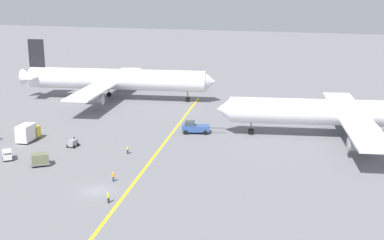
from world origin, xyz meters
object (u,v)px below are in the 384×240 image
at_px(airliner_at_gate_left, 115,80).
at_px(ground_crew_marshaller_foreground, 113,177).
at_px(pushback_tug, 195,127).
at_px(gse_gpu_cart_small, 73,143).
at_px(airliner_being_pushed, 345,113).
at_px(gse_catering_truck_tall, 28,132).
at_px(gse_baggage_cart_trailing, 7,155).
at_px(gse_container_dolly_flat, 40,159).
at_px(ground_crew_ramp_agent_by_cones, 108,197).
at_px(ground_crew_wing_walker_right, 128,150).

relative_size(airliner_at_gate_left, ground_crew_marshaller_foreground, 33.66).
distance_m(pushback_tug, gse_gpu_cart_small, 25.37).
relative_size(airliner_being_pushed, gse_catering_truck_tall, 8.32).
bearing_deg(pushback_tug, airliner_being_pushed, 11.69).
height_order(airliner_being_pushed, gse_catering_truck_tall, airliner_being_pushed).
height_order(airliner_at_gate_left, ground_crew_marshaller_foreground, airliner_at_gate_left).
relative_size(gse_gpu_cart_small, ground_crew_marshaller_foreground, 1.35).
bearing_deg(pushback_tug, ground_crew_marshaller_foreground, -96.70).
height_order(gse_baggage_cart_trailing, gse_container_dolly_flat, gse_container_dolly_flat).
xyz_separation_m(pushback_tug, gse_gpu_cart_small, (-19.18, -16.60, -0.42)).
bearing_deg(airliner_at_gate_left, gse_gpu_cart_small, -74.40).
bearing_deg(airliner_at_gate_left, pushback_tug, -39.20).
height_order(airliner_at_gate_left, gse_baggage_cart_trailing, airliner_at_gate_left).
bearing_deg(gse_container_dolly_flat, airliner_at_gate_left, 102.78).
bearing_deg(airliner_at_gate_left, gse_container_dolly_flat, -77.22).
xyz_separation_m(ground_crew_marshaller_foreground, ground_crew_ramp_agent_by_cones, (3.12, -7.71, 0.02)).
distance_m(airliner_being_pushed, gse_gpu_cart_small, 54.03).
distance_m(gse_baggage_cart_trailing, gse_container_dolly_flat, 7.40).
distance_m(airliner_at_gate_left, gse_baggage_cart_trailing, 52.54).
height_order(airliner_being_pushed, ground_crew_wing_walker_right, airliner_being_pushed).
distance_m(airliner_at_gate_left, gse_container_dolly_flat, 54.45).
distance_m(ground_crew_wing_walker_right, ground_crew_ramp_agent_by_cones, 22.18).
bearing_deg(gse_baggage_cart_trailing, gse_gpu_cart_small, 55.97).
bearing_deg(gse_container_dolly_flat, gse_baggage_cart_trailing, 173.71).
bearing_deg(ground_crew_marshaller_foreground, ground_crew_ramp_agent_by_cones, -67.99).
bearing_deg(pushback_tug, airliner_at_gate_left, 140.80).
xyz_separation_m(pushback_tug, ground_crew_marshaller_foreground, (-3.60, -30.63, -0.38)).
bearing_deg(gse_gpu_cart_small, ground_crew_wing_walker_right, -3.19).
bearing_deg(gse_baggage_cart_trailing, pushback_tug, 45.85).
height_order(gse_baggage_cart_trailing, gse_gpu_cart_small, gse_gpu_cart_small).
xyz_separation_m(airliner_being_pushed, ground_crew_ramp_agent_by_cones, (-30.13, -44.47, -4.27)).
distance_m(airliner_at_gate_left, ground_crew_wing_walker_right, 48.70).
distance_m(pushback_tug, ground_crew_marshaller_foreground, 30.85).
bearing_deg(ground_crew_wing_walker_right, ground_crew_ramp_agent_by_cones, -71.89).
distance_m(pushback_tug, gse_baggage_cart_trailing, 37.59).
height_order(gse_baggage_cart_trailing, ground_crew_marshaller_foreground, gse_baggage_cart_trailing).
relative_size(airliner_being_pushed, gse_gpu_cart_small, 23.34).
relative_size(pushback_tug, gse_baggage_cart_trailing, 2.87).
height_order(airliner_at_gate_left, pushback_tug, airliner_at_gate_left).
height_order(gse_container_dolly_flat, gse_gpu_cart_small, gse_container_dolly_flat).
xyz_separation_m(airliner_being_pushed, gse_baggage_cart_trailing, (-55.82, -33.10, -4.26)).
bearing_deg(ground_crew_wing_walker_right, airliner_at_gate_left, 118.95).
bearing_deg(ground_crew_ramp_agent_by_cones, gse_catering_truck_tall, 142.43).
bearing_deg(gse_baggage_cart_trailing, ground_crew_wing_walker_right, 27.31).
relative_size(airliner_being_pushed, ground_crew_ramp_agent_by_cones, 30.72).
distance_m(airliner_at_gate_left, ground_crew_marshaller_foreground, 62.27).
bearing_deg(gse_catering_truck_tall, gse_baggage_cart_trailing, -72.43).
xyz_separation_m(gse_container_dolly_flat, ground_crew_ramp_agent_by_cones, (18.35, -10.56, -0.32)).
xyz_separation_m(airliner_at_gate_left, gse_container_dolly_flat, (12.01, -52.94, -4.35)).
bearing_deg(gse_gpu_cart_small, airliner_at_gate_left, 105.60).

